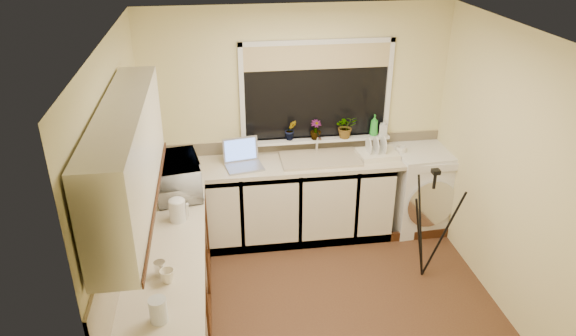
{
  "coord_description": "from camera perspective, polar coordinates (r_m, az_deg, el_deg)",
  "views": [
    {
      "loc": [
        -0.85,
        -3.74,
        3.27
      ],
      "look_at": [
        -0.23,
        0.55,
        1.15
      ],
      "focal_mm": 33.18,
      "sensor_mm": 36.0,
      "label": 1
    }
  ],
  "objects": [
    {
      "name": "microwave",
      "position": [
        4.96,
        -11.82,
        -0.91
      ],
      "size": [
        0.5,
        0.66,
        0.33
      ],
      "primitive_type": "imported",
      "rotation": [
        0.0,
        0.0,
        1.74
      ],
      "color": "white",
      "rests_on": "worktop_left"
    },
    {
      "name": "upper_cabinet",
      "position": [
        3.65,
        -16.78,
        1.13
      ],
      "size": [
        0.28,
        1.9,
        0.7
      ],
      "primitive_type": "cube",
      "color": "silver",
      "rests_on": "wall_left"
    },
    {
      "name": "cup_back",
      "position": [
        5.8,
        12.02,
        1.84
      ],
      "size": [
        0.13,
        0.13,
        0.09
      ],
      "primitive_type": "imported",
      "rotation": [
        0.0,
        0.0,
        0.17
      ],
      "color": "white",
      "rests_on": "worktop_back"
    },
    {
      "name": "plant_b",
      "position": [
        5.64,
        0.29,
        4.1
      ],
      "size": [
        0.13,
        0.11,
        0.22
      ],
      "primitive_type": "imported",
      "rotation": [
        0.0,
        0.0,
        0.07
      ],
      "color": "#999999",
      "rests_on": "windowsill"
    },
    {
      "name": "plant_c",
      "position": [
        5.66,
        2.98,
        4.11
      ],
      "size": [
        0.13,
        0.13,
        0.21
      ],
      "primitive_type": "imported",
      "rotation": [
        0.0,
        0.0,
        0.12
      ],
      "color": "#999999",
      "rests_on": "windowsill"
    },
    {
      "name": "sink",
      "position": [
        5.57,
        3.44,
        1.0
      ],
      "size": [
        0.82,
        0.46,
        0.03
      ],
      "primitive_type": "cube",
      "color": "tan",
      "rests_on": "worktop_back"
    },
    {
      "name": "worktop_left",
      "position": [
        4.22,
        -13.02,
        -9.28
      ],
      "size": [
        0.6,
        2.4,
        0.04
      ],
      "primitive_type": "cube",
      "color": "beige",
      "rests_on": "base_cabinet_left"
    },
    {
      "name": "splashback_left",
      "position": [
        4.12,
        -17.36,
        -6.65
      ],
      "size": [
        0.02,
        2.4,
        0.45
      ],
      "primitive_type": "cube",
      "color": "beige",
      "rests_on": "wall_left"
    },
    {
      "name": "cup_left",
      "position": [
        3.9,
        -12.81,
        -11.22
      ],
      "size": [
        0.13,
        0.13,
        0.1
      ],
      "primitive_type": "imported",
      "rotation": [
        0.0,
        0.0,
        -0.29
      ],
      "color": "#F2E5C7",
      "rests_on": "worktop_left"
    },
    {
      "name": "window_glass",
      "position": [
        5.6,
        3.04,
        8.15
      ],
      "size": [
        1.5,
        0.02,
        1.0
      ],
      "primitive_type": "cube",
      "color": "black",
      "rests_on": "wall_back"
    },
    {
      "name": "floor",
      "position": [
        5.04,
        3.61,
        -14.44
      ],
      "size": [
        3.2,
        3.2,
        0.0
      ],
      "primitive_type": "plane",
      "color": "brown",
      "rests_on": "ground"
    },
    {
      "name": "soap_bottle_clear",
      "position": [
        5.85,
        10.23,
        4.34
      ],
      "size": [
        0.11,
        0.11,
        0.19
      ],
      "primitive_type": "imported",
      "rotation": [
        0.0,
        0.0,
        -0.4
      ],
      "color": "#999999",
      "rests_on": "windowsill"
    },
    {
      "name": "wall_right",
      "position": [
        4.92,
        22.62,
        -0.67
      ],
      "size": [
        0.0,
        3.0,
        3.0
      ],
      "primitive_type": "plane",
      "rotation": [
        1.57,
        0.0,
        -1.57
      ],
      "color": "beige",
      "rests_on": "ground"
    },
    {
      "name": "faucet",
      "position": [
        5.69,
        3.12,
        2.74
      ],
      "size": [
        0.03,
        0.03,
        0.24
      ],
      "primitive_type": "cylinder",
      "color": "silver",
      "rests_on": "worktop_back"
    },
    {
      "name": "glass_jug",
      "position": [
        3.58,
        -13.73,
        -14.59
      ],
      "size": [
        0.12,
        0.12,
        0.17
      ],
      "primitive_type": "cylinder",
      "color": "silver",
      "rests_on": "worktop_left"
    },
    {
      "name": "laptop",
      "position": [
        5.44,
        -4.89,
        0.98
      ],
      "size": [
        0.41,
        0.37,
        0.27
      ],
      "rotation": [
        0.0,
        0.0,
        0.18
      ],
      "color": "#93939A",
      "rests_on": "worktop_back"
    },
    {
      "name": "dish_rack",
      "position": [
        5.7,
        9.53,
        1.46
      ],
      "size": [
        0.43,
        0.34,
        0.06
      ],
      "primitive_type": "cube",
      "rotation": [
        0.0,
        0.0,
        0.08
      ],
      "color": "#EFE8CF",
      "rests_on": "worktop_back"
    },
    {
      "name": "windowsill",
      "position": [
        5.73,
        3.02,
        3.07
      ],
      "size": [
        1.6,
        0.14,
        0.03
      ],
      "primitive_type": "cube",
      "color": "white",
      "rests_on": "wall_back"
    },
    {
      "name": "ceiling",
      "position": [
        3.92,
        4.63,
        13.9
      ],
      "size": [
        3.2,
        3.2,
        0.0
      ],
      "primitive_type": "plane",
      "rotation": [
        3.14,
        0.0,
        0.0
      ],
      "color": "white",
      "rests_on": "ground"
    },
    {
      "name": "base_cabinet_back",
      "position": [
        5.72,
        -1.86,
        -3.7
      ],
      "size": [
        2.55,
        0.6,
        0.86
      ],
      "primitive_type": "cube",
      "color": "silver",
      "rests_on": "floor"
    },
    {
      "name": "worktop_back",
      "position": [
        5.55,
        1.41,
        0.57
      ],
      "size": [
        3.2,
        0.6,
        0.04
      ],
      "primitive_type": "cube",
      "color": "beige",
      "rests_on": "base_cabinet_back"
    },
    {
      "name": "steel_jar",
      "position": [
        3.97,
        -13.55,
        -10.44
      ],
      "size": [
        0.08,
        0.08,
        0.11
      ],
      "primitive_type": "cylinder",
      "color": "silver",
      "rests_on": "worktop_left"
    },
    {
      "name": "soap_bottle_green",
      "position": [
        5.83,
        9.22,
        4.57
      ],
      "size": [
        0.1,
        0.1,
        0.23
      ],
      "primitive_type": "imported",
      "rotation": [
        0.0,
        0.0,
        -0.14
      ],
      "color": "green",
      "rests_on": "windowsill"
    },
    {
      "name": "splashback_back",
      "position": [
        5.78,
        0.95,
        2.6
      ],
      "size": [
        3.2,
        0.02,
        0.14
      ],
      "primitive_type": "cube",
      "color": "beige",
      "rests_on": "wall_back"
    },
    {
      "name": "kettle",
      "position": [
        4.56,
        -11.77,
        -4.5
      ],
      "size": [
        0.14,
        0.14,
        0.19
      ],
      "primitive_type": "cylinder",
      "color": "silver",
      "rests_on": "worktop_left"
    },
    {
      "name": "window_blind",
      "position": [
        5.47,
        3.18,
        11.8
      ],
      "size": [
        1.5,
        0.02,
        0.25
      ],
      "primitive_type": "cube",
      "color": "tan",
      "rests_on": "wall_back"
    },
    {
      "name": "wall_left",
      "position": [
        4.33,
        -17.18,
        -3.42
      ],
      "size": [
        0.0,
        3.0,
        3.0
      ],
      "primitive_type": "plane",
      "rotation": [
        1.57,
        0.0,
        1.57
      ],
      "color": "beige",
      "rests_on": "ground"
    },
    {
      "name": "wall_back",
      "position": [
        5.69,
        0.95,
        5.0
      ],
      "size": [
        3.2,
        0.0,
        3.2
      ],
      "primitive_type": "plane",
      "rotation": [
        1.57,
        0.0,
        0.0
      ],
      "color": "beige",
      "rests_on": "ground"
    },
    {
      "name": "washing_machine",
      "position": [
        6.12,
        13.97,
        -2.05
      ],
      "size": [
        0.7,
        0.68,
        0.93
      ],
      "primitive_type": "cube",
      "rotation": [
        0.0,
        0.0,
        0.07
      ],
      "color": "white",
      "rests_on": "floor"
    },
    {
      "name": "base_cabinet_left",
      "position": [
        4.49,
        -12.43,
        -13.98
      ],
      "size": [
        0.54,
        2.4,
        0.86
      ],
      "primitive_type": "cube",
      "color": "silver",
      "rests_on": "floor"
    },
    {
      "name": "tripod",
      "position": [
        5.23,
        14.84,
        -5.89
      ],
      "size": [
        0.75,
        0.75,
        1.16
      ],
      "primitive_type": null,
      "rotation": [
        0.0,
        0.0,
        -0.4
      ],
      "color": "black",
      "rests_on": "floor"
    },
    {
      "name": "wall_front",
      "position": [
        3.15,
        9.84,
        -14.92
      ],
      "size": [
        3.2,
        0.0,
        3.2
      ],
      "primitive_type": "plane",
      "rotation": [
        -1.57,
        0.0,
        0.0
      ],
      "color": "beige",
      "rests_on": "ground"
    },
    {
      "name": "plant_d",
      "position": [
        5.72,
        6.21,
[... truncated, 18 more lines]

